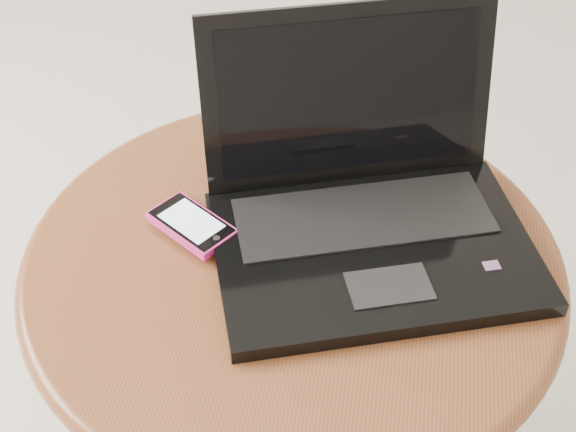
# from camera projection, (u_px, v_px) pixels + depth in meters

# --- Properties ---
(table) EXTENTS (0.63, 0.63, 0.50)m
(table) POSITION_uv_depth(u_px,v_px,m) (292.00, 313.00, 1.02)
(table) COLOR brown
(table) RESTS_ON ground
(laptop) EXTENTS (0.43, 0.40, 0.23)m
(laptop) POSITION_uv_depth(u_px,v_px,m) (366.00, 204.00, 0.95)
(laptop) COLOR black
(laptop) RESTS_ON table
(phone_black) EXTENTS (0.11, 0.10, 0.01)m
(phone_black) POSITION_uv_depth(u_px,v_px,m) (192.00, 223.00, 0.98)
(phone_black) COLOR black
(phone_black) RESTS_ON table
(phone_pink) EXTENTS (0.12, 0.10, 0.01)m
(phone_pink) POSITION_uv_depth(u_px,v_px,m) (192.00, 225.00, 0.97)
(phone_pink) COLOR #F32E8C
(phone_pink) RESTS_ON phone_black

